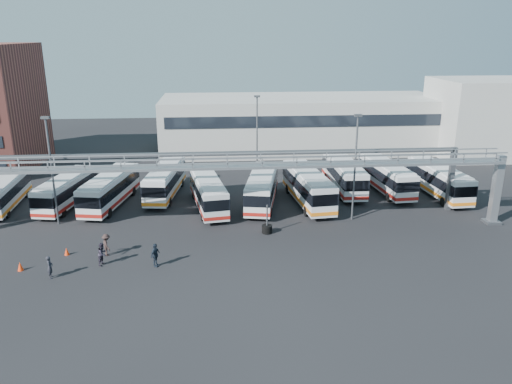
{
  "coord_description": "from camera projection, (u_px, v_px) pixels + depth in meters",
  "views": [
    {
      "loc": [
        -0.88,
        -37.37,
        17.26
      ],
      "look_at": [
        2.59,
        6.0,
        3.34
      ],
      "focal_mm": 35.0,
      "sensor_mm": 36.0,
      "label": 1
    }
  ],
  "objects": [
    {
      "name": "bus_7",
      "position": [
        344.0,
        174.0,
        56.82
      ],
      "size": [
        2.7,
        11.45,
        3.47
      ],
      "rotation": [
        0.0,
        0.0,
        -0.01
      ],
      "color": "silver",
      "rests_on": "ground"
    },
    {
      "name": "bus_3",
      "position": [
        165.0,
        180.0,
        54.76
      ],
      "size": [
        3.86,
        11.13,
        3.31
      ],
      "rotation": [
        0.0,
        0.0,
        -0.13
      ],
      "color": "silver",
      "rests_on": "ground"
    },
    {
      "name": "bus_0",
      "position": [
        5.0,
        192.0,
        51.13
      ],
      "size": [
        2.97,
        10.17,
        3.05
      ],
      "rotation": [
        0.0,
        0.0,
        0.06
      ],
      "color": "silver",
      "rests_on": "ground"
    },
    {
      "name": "tire_stack",
      "position": [
        267.0,
        228.0,
        44.93
      ],
      "size": [
        0.94,
        0.94,
        2.68
      ],
      "color": "black",
      "rests_on": "ground"
    },
    {
      "name": "pedestrian_d",
      "position": [
        155.0,
        255.0,
        38.36
      ],
      "size": [
        0.92,
        1.19,
        1.89
      ],
      "primitive_type": "imported",
      "rotation": [
        0.0,
        0.0,
        1.09
      ],
      "color": "#1B2431",
      "rests_on": "ground"
    },
    {
      "name": "bus_5",
      "position": [
        262.0,
        187.0,
        52.04
      ],
      "size": [
        4.56,
        11.38,
        3.37
      ],
      "rotation": [
        0.0,
        0.0,
        -0.18
      ],
      "color": "silver",
      "rests_on": "ground"
    },
    {
      "name": "bus_1",
      "position": [
        67.0,
        190.0,
        51.65
      ],
      "size": [
        4.25,
        10.69,
        3.17
      ],
      "rotation": [
        0.0,
        0.0,
        -0.18
      ],
      "color": "silver",
      "rests_on": "ground"
    },
    {
      "name": "warehouse",
      "position": [
        300.0,
        123.0,
        76.58
      ],
      "size": [
        42.0,
        14.0,
        8.0
      ],
      "primitive_type": "cube",
      "color": "#9E9E99",
      "rests_on": "ground"
    },
    {
      "name": "light_pole_back",
      "position": [
        257.0,
        133.0,
        60.25
      ],
      "size": [
        0.7,
        0.35,
        10.21
      ],
      "color": "#4C4F54",
      "rests_on": "ground"
    },
    {
      "name": "gantry",
      "position": [
        227.0,
        170.0,
        44.7
      ],
      "size": [
        51.4,
        5.15,
        7.1
      ],
      "color": "gray",
      "rests_on": "ground"
    },
    {
      "name": "light_pole_mid",
      "position": [
        355.0,
        162.0,
        46.62
      ],
      "size": [
        0.7,
        0.35,
        10.21
      ],
      "color": "#4C4F54",
      "rests_on": "ground"
    },
    {
      "name": "bus_4",
      "position": [
        208.0,
        192.0,
        50.85
      ],
      "size": [
        4.18,
        10.94,
        3.24
      ],
      "rotation": [
        0.0,
        0.0,
        0.16
      ],
      "color": "silver",
      "rests_on": "ground"
    },
    {
      "name": "building_right",
      "position": [
        484.0,
        118.0,
        72.4
      ],
      "size": [
        14.0,
        12.0,
        11.0
      ],
      "primitive_type": "cube",
      "color": "#B2B2AD",
      "rests_on": "ground"
    },
    {
      "name": "pedestrian_b",
      "position": [
        102.0,
        254.0,
        38.66
      ],
      "size": [
        0.95,
        1.07,
        1.82
      ],
      "primitive_type": "imported",
      "rotation": [
        0.0,
        0.0,
        1.22
      ],
      "color": "#27222F",
      "rests_on": "ground"
    },
    {
      "name": "bus_2",
      "position": [
        110.0,
        189.0,
        51.64
      ],
      "size": [
        4.52,
        11.36,
        3.36
      ],
      "rotation": [
        0.0,
        0.0,
        -0.18
      ],
      "color": "silver",
      "rests_on": "ground"
    },
    {
      "name": "bus_6",
      "position": [
        308.0,
        186.0,
        52.27
      ],
      "size": [
        3.88,
        11.79,
        3.52
      ],
      "rotation": [
        0.0,
        0.0,
        0.11
      ],
      "color": "silver",
      "rests_on": "ground"
    },
    {
      "name": "cone_left",
      "position": [
        20.0,
        266.0,
        37.86
      ],
      "size": [
        0.5,
        0.5,
        0.69
      ],
      "primitive_type": "cone",
      "rotation": [
        0.0,
        0.0,
        -0.16
      ],
      "color": "#F8380D",
      "rests_on": "ground"
    },
    {
      "name": "ground",
      "position": [
        230.0,
        254.0,
        40.81
      ],
      "size": [
        140.0,
        140.0,
        0.0
      ],
      "primitive_type": "plane",
      "color": "black",
      "rests_on": "ground"
    },
    {
      "name": "pedestrian_a",
      "position": [
        50.0,
        267.0,
        36.58
      ],
      "size": [
        0.49,
        0.68,
        1.73
      ],
      "primitive_type": "imported",
      "rotation": [
        0.0,
        0.0,
        1.7
      ],
      "color": "#22222A",
      "rests_on": "ground"
    },
    {
      "name": "light_pole_left",
      "position": [
        51.0,
        165.0,
        45.44
      ],
      "size": [
        0.7,
        0.35,
        10.21
      ],
      "color": "#4C4F54",
      "rests_on": "ground"
    },
    {
      "name": "bus_9",
      "position": [
        439.0,
        180.0,
        54.85
      ],
      "size": [
        3.2,
        11.09,
        3.33
      ],
      "rotation": [
        0.0,
        0.0,
        0.06
      ],
      "color": "silver",
      "rests_on": "ground"
    },
    {
      "name": "pedestrian_c",
      "position": [
        107.0,
        245.0,
        40.28
      ],
      "size": [
        1.15,
        1.37,
        1.84
      ],
      "primitive_type": "imported",
      "rotation": [
        0.0,
        0.0,
        2.05
      ],
      "color": "#2E201E",
      "rests_on": "ground"
    },
    {
      "name": "bus_8",
      "position": [
        386.0,
        176.0,
        56.38
      ],
      "size": [
        3.46,
        11.17,
        3.34
      ],
      "rotation": [
        0.0,
        0.0,
        0.08
      ],
      "color": "silver",
      "rests_on": "ground"
    },
    {
      "name": "cone_right",
      "position": [
        67.0,
        251.0,
        40.54
      ],
      "size": [
        0.47,
        0.47,
        0.62
      ],
      "primitive_type": "cone",
      "rotation": [
        0.0,
        0.0,
        0.21
      ],
      "color": "#F8380D",
      "rests_on": "ground"
    }
  ]
}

